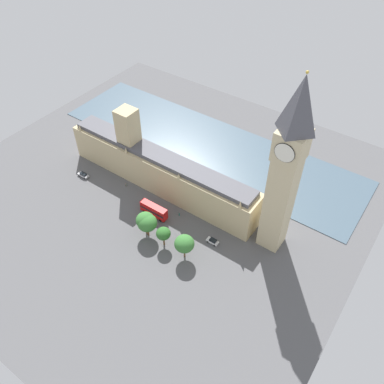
{
  "coord_description": "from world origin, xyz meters",
  "views": [
    {
      "loc": [
        81.0,
        72.71,
        103.61
      ],
      "look_at": [
        1.0,
        16.11,
        8.37
      ],
      "focal_mm": 37.05,
      "sensor_mm": 36.0,
      "label": 1
    }
  ],
  "objects_px": {
    "plane_tree_corner": "(147,223)",
    "plane_tree_under_trees": "(145,220)",
    "clock_tower": "(286,169)",
    "pedestrian_by_river_gate": "(126,185)",
    "car_silver_near_tower": "(83,175)",
    "parliament_building": "(158,169)",
    "street_lamp_midblock": "(184,248)",
    "car_white_kerbside": "(213,241)",
    "plane_tree_trailing": "(184,244)",
    "double_decker_bus_far_end": "(154,210)",
    "plane_tree_opposite_hall": "(163,234)",
    "pedestrian_leading": "(179,214)"
  },
  "relations": [
    {
      "from": "car_silver_near_tower",
      "to": "plane_tree_trailing",
      "type": "xyz_separation_m",
      "value": [
        8.24,
        54.93,
        5.59
      ]
    },
    {
      "from": "clock_tower",
      "to": "pedestrian_by_river_gate",
      "type": "xyz_separation_m",
      "value": [
        7.84,
        -57.24,
        -30.93
      ]
    },
    {
      "from": "car_silver_near_tower",
      "to": "street_lamp_midblock",
      "type": "xyz_separation_m",
      "value": [
        8.21,
        54.74,
        3.31
      ]
    },
    {
      "from": "plane_tree_under_trees",
      "to": "plane_tree_opposite_hall",
      "type": "bearing_deg",
      "value": 86.92
    },
    {
      "from": "pedestrian_by_river_gate",
      "to": "car_white_kerbside",
      "type": "bearing_deg",
      "value": 44.64
    },
    {
      "from": "street_lamp_midblock",
      "to": "plane_tree_opposite_hall",
      "type": "bearing_deg",
      "value": -89.39
    },
    {
      "from": "plane_tree_corner",
      "to": "plane_tree_under_trees",
      "type": "distance_m",
      "value": 1.1
    },
    {
      "from": "clock_tower",
      "to": "car_silver_near_tower",
      "type": "height_order",
      "value": "clock_tower"
    },
    {
      "from": "clock_tower",
      "to": "double_decker_bus_far_end",
      "type": "xyz_separation_m",
      "value": [
        13.24,
        -39.0,
        -28.99
      ]
    },
    {
      "from": "clock_tower",
      "to": "plane_tree_corner",
      "type": "xyz_separation_m",
      "value": [
        21.49,
        -34.75,
        -25.36
      ]
    },
    {
      "from": "car_white_kerbside",
      "to": "plane_tree_trailing",
      "type": "distance_m",
      "value": 12.13
    },
    {
      "from": "car_white_kerbside",
      "to": "pedestrian_by_river_gate",
      "type": "xyz_separation_m",
      "value": [
        -3.89,
        -41.91,
        -0.2
      ]
    },
    {
      "from": "car_white_kerbside",
      "to": "parliament_building",
      "type": "bearing_deg",
      "value": 69.76
    },
    {
      "from": "parliament_building",
      "to": "car_white_kerbside",
      "type": "distance_m",
      "value": 34.85
    },
    {
      "from": "clock_tower",
      "to": "car_silver_near_tower",
      "type": "distance_m",
      "value": 81.74
    },
    {
      "from": "plane_tree_opposite_hall",
      "to": "plane_tree_trailing",
      "type": "bearing_deg",
      "value": 90.34
    },
    {
      "from": "parliament_building",
      "to": "plane_tree_corner",
      "type": "bearing_deg",
      "value": 30.27
    },
    {
      "from": "car_silver_near_tower",
      "to": "plane_tree_trailing",
      "type": "distance_m",
      "value": 55.82
    },
    {
      "from": "car_white_kerbside",
      "to": "street_lamp_midblock",
      "type": "bearing_deg",
      "value": 155.43
    },
    {
      "from": "parliament_building",
      "to": "car_white_kerbside",
      "type": "height_order",
      "value": "parliament_building"
    },
    {
      "from": "parliament_building",
      "to": "pedestrian_by_river_gate",
      "type": "xyz_separation_m",
      "value": [
        7.86,
        -9.93,
        -7.5
      ]
    },
    {
      "from": "pedestrian_by_river_gate",
      "to": "clock_tower",
      "type": "bearing_deg",
      "value": 57.74
    },
    {
      "from": "car_silver_near_tower",
      "to": "pedestrian_by_river_gate",
      "type": "bearing_deg",
      "value": -73.86
    },
    {
      "from": "clock_tower",
      "to": "street_lamp_midblock",
      "type": "relative_size",
      "value": 10.23
    },
    {
      "from": "car_silver_near_tower",
      "to": "car_white_kerbside",
      "type": "distance_m",
      "value": 59.25
    },
    {
      "from": "double_decker_bus_far_end",
      "to": "pedestrian_leading",
      "type": "distance_m",
      "value": 9.09
    },
    {
      "from": "pedestrian_leading",
      "to": "street_lamp_midblock",
      "type": "height_order",
      "value": "street_lamp_midblock"
    },
    {
      "from": "pedestrian_by_river_gate",
      "to": "car_silver_near_tower",
      "type": "bearing_deg",
      "value": -112.39
    },
    {
      "from": "clock_tower",
      "to": "car_white_kerbside",
      "type": "bearing_deg",
      "value": -52.57
    },
    {
      "from": "parliament_building",
      "to": "street_lamp_midblock",
      "type": "height_order",
      "value": "parliament_building"
    },
    {
      "from": "car_silver_near_tower",
      "to": "plane_tree_corner",
      "type": "distance_m",
      "value": 40.98
    },
    {
      "from": "plane_tree_opposite_hall",
      "to": "street_lamp_midblock",
      "type": "xyz_separation_m",
      "value": [
        -0.09,
        8.12,
        -1.45
      ]
    },
    {
      "from": "double_decker_bus_far_end",
      "to": "plane_tree_under_trees",
      "type": "distance_m",
      "value": 9.48
    },
    {
      "from": "double_decker_bus_far_end",
      "to": "parliament_building",
      "type": "bearing_deg",
      "value": -148.36
    },
    {
      "from": "plane_tree_under_trees",
      "to": "plane_tree_opposite_hall",
      "type": "distance_m",
      "value": 7.91
    },
    {
      "from": "car_silver_near_tower",
      "to": "plane_tree_corner",
      "type": "bearing_deg",
      "value": -103.07
    },
    {
      "from": "double_decker_bus_far_end",
      "to": "plane_tree_corner",
      "type": "relative_size",
      "value": 1.16
    },
    {
      "from": "car_silver_near_tower",
      "to": "pedestrian_leading",
      "type": "bearing_deg",
      "value": -84.77
    },
    {
      "from": "clock_tower",
      "to": "plane_tree_under_trees",
      "type": "xyz_separation_m",
      "value": [
        21.23,
        -35.77,
        -25.04
      ]
    },
    {
      "from": "car_white_kerbside",
      "to": "car_silver_near_tower",
      "type": "bearing_deg",
      "value": 91.51
    },
    {
      "from": "clock_tower",
      "to": "pedestrian_leading",
      "type": "bearing_deg",
      "value": -75.35
    },
    {
      "from": "double_decker_bus_far_end",
      "to": "car_white_kerbside",
      "type": "xyz_separation_m",
      "value": [
        -1.5,
        23.67,
        -1.75
      ]
    },
    {
      "from": "double_decker_bus_far_end",
      "to": "plane_tree_under_trees",
      "type": "bearing_deg",
      "value": 21.56
    },
    {
      "from": "car_silver_near_tower",
      "to": "car_white_kerbside",
      "type": "height_order",
      "value": "same"
    },
    {
      "from": "parliament_building",
      "to": "clock_tower",
      "type": "bearing_deg",
      "value": 89.97
    },
    {
      "from": "clock_tower",
      "to": "car_silver_near_tower",
      "type": "relative_size",
      "value": 12.94
    },
    {
      "from": "double_decker_bus_far_end",
      "to": "plane_tree_under_trees",
      "type": "relative_size",
      "value": 1.14
    },
    {
      "from": "plane_tree_corner",
      "to": "plane_tree_under_trees",
      "type": "relative_size",
      "value": 0.98
    },
    {
      "from": "plane_tree_under_trees",
      "to": "street_lamp_midblock",
      "type": "xyz_separation_m",
      "value": [
        0.34,
        15.96,
        -2.39
      ]
    },
    {
      "from": "car_silver_near_tower",
      "to": "pedestrian_leading",
      "type": "xyz_separation_m",
      "value": [
        -5.08,
        42.91,
        -0.2
      ]
    }
  ]
}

